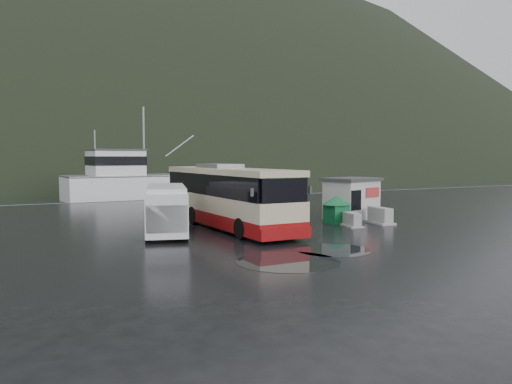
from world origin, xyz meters
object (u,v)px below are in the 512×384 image
jersey_barrier_b (380,224)px  fishing_trawler (172,192)px  jersey_barrier_a (352,227)px  waste_bin_right (267,229)px  coach_bus (227,227)px  dome_tent (280,238)px  waste_bin_left (336,223)px  white_van (166,234)px  ticket_kiosk (351,219)px

jersey_barrier_b → fishing_trawler: 29.13m
jersey_barrier_a → fishing_trawler: size_ratio=0.06×
waste_bin_right → coach_bus: bearing=137.1°
jersey_barrier_b → fishing_trawler: (-2.38, 29.04, 0.00)m
dome_tent → jersey_barrier_b: bearing=12.2°
coach_bus → dome_tent: bearing=-80.8°
waste_bin_right → jersey_barrier_a: size_ratio=0.97×
dome_tent → waste_bin_left: bearing=27.9°
dome_tent → jersey_barrier_b: dome_tent is taller
coach_bus → waste_bin_left: 6.03m
fishing_trawler → waste_bin_left: bearing=-92.8°
white_van → dome_tent: 5.39m
coach_bus → ticket_kiosk: size_ratio=3.77×
white_van → fishing_trawler: 28.77m
white_van → jersey_barrier_a: 9.58m
dome_tent → fishing_trawler: 30.97m
jersey_barrier_b → jersey_barrier_a: bearing=-174.3°
coach_bus → ticket_kiosk: coach_bus is taller
dome_tent → coach_bus: bearing=99.9°
fishing_trawler → jersey_barrier_a: bearing=-92.9°
waste_bin_right → fishing_trawler: (4.01, 27.87, 0.00)m
jersey_barrier_a → fishing_trawler: (-0.28, 29.24, 0.00)m
waste_bin_left → ticket_kiosk: 2.40m
jersey_barrier_a → jersey_barrier_b: size_ratio=0.82×
coach_bus → jersey_barrier_b: (7.95, -2.62, 0.00)m
waste_bin_right → jersey_barrier_b: 6.49m
white_van → waste_bin_left: (9.38, -0.59, 0.00)m
white_van → fishing_trawler: fishing_trawler is taller
jersey_barrier_a → jersey_barrier_b: (2.10, 0.21, 0.00)m
coach_bus → waste_bin_left: coach_bus is taller
waste_bin_left → white_van: bearing=176.4°
coach_bus → waste_bin_left: size_ratio=7.75×
ticket_kiosk → dome_tent: bearing=-164.6°
coach_bus → fishing_trawler: size_ratio=0.47×
dome_tent → fishing_trawler: bearing=81.0°
jersey_barrier_b → white_van: bearing=171.4°
coach_bus → dome_tent: (0.73, -4.18, 0.00)m
fishing_trawler → waste_bin_right: bearing=-101.6°
coach_bus → ticket_kiosk: bearing=-2.2°
dome_tent → ticket_kiosk: 8.18m
coach_bus → dome_tent: size_ratio=4.59×
coach_bus → jersey_barrier_b: bearing=-18.9°
jersey_barrier_b → fishing_trawler: size_ratio=0.07×
coach_bus → jersey_barrier_a: coach_bus is taller
waste_bin_left → jersey_barrier_b: size_ratio=0.85×
waste_bin_right → jersey_barrier_b: size_ratio=0.79×
white_van → dome_tent: bearing=-20.9°
coach_bus → jersey_barrier_a: 6.49m
coach_bus → jersey_barrier_a: bearing=-26.5°
jersey_barrier_a → coach_bus: bearing=154.2°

